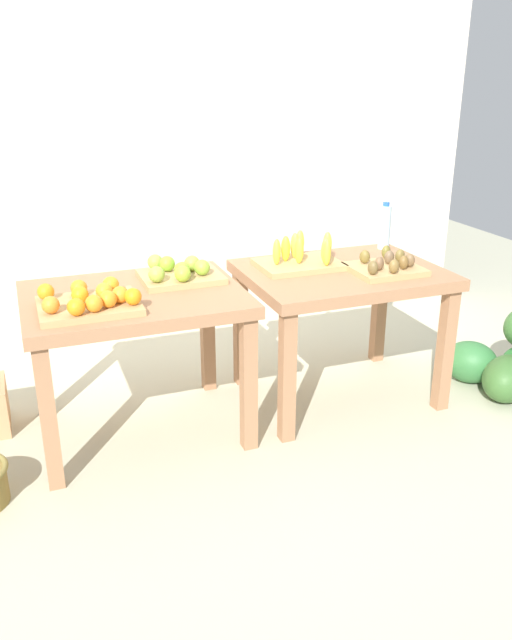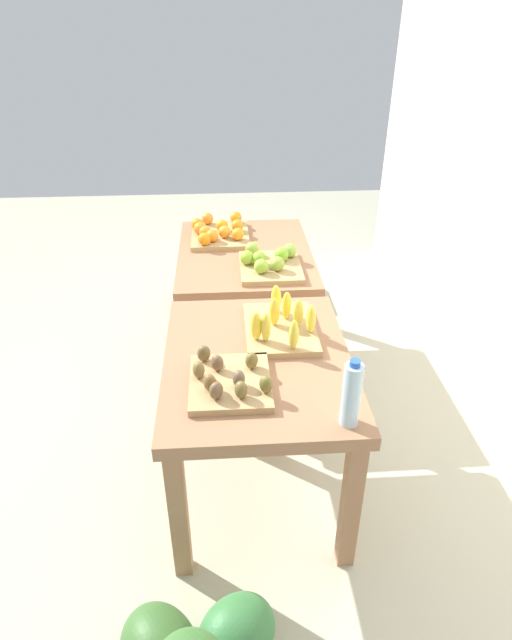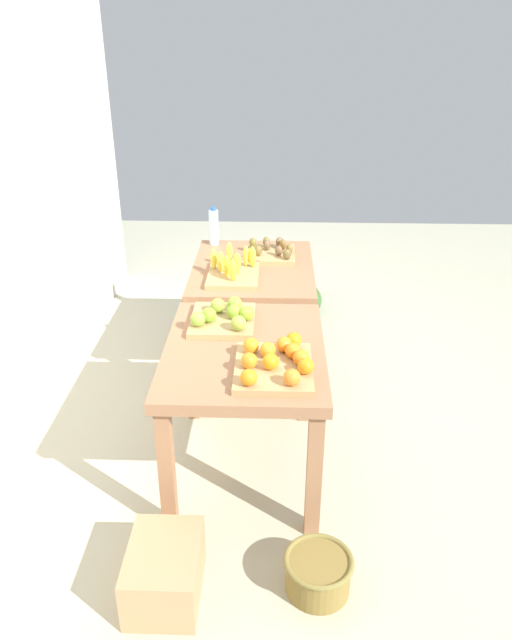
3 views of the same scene
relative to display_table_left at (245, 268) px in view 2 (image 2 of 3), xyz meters
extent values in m
plane|color=#B5B398|center=(0.56, 0.00, -0.64)|extent=(8.00, 8.00, 0.00)
cube|color=#9D6D4B|center=(0.00, 0.00, 0.08)|extent=(1.04, 0.80, 0.06)
cube|color=#9D6D4B|center=(-0.46, -0.34, -0.29)|extent=(0.07, 0.07, 0.69)
cube|color=#9D6D4B|center=(0.46, -0.34, -0.29)|extent=(0.07, 0.07, 0.69)
cube|color=#9D6D4B|center=(-0.46, 0.34, -0.29)|extent=(0.07, 0.07, 0.69)
cube|color=#9D6D4B|center=(0.46, 0.34, -0.29)|extent=(0.07, 0.07, 0.69)
cube|color=#9D6D4B|center=(1.12, 0.00, 0.08)|extent=(1.04, 0.80, 0.06)
cube|color=#9D6D4B|center=(0.66, -0.34, -0.29)|extent=(0.07, 0.07, 0.69)
cube|color=#9D6D4B|center=(1.58, -0.34, -0.29)|extent=(0.07, 0.07, 0.69)
cube|color=#9D6D4B|center=(0.66, 0.34, -0.29)|extent=(0.07, 0.07, 0.69)
cube|color=#9D6D4B|center=(1.58, 0.34, -0.29)|extent=(0.07, 0.07, 0.69)
cube|color=tan|center=(-0.22, -0.15, 0.12)|extent=(0.44, 0.36, 0.03)
sphere|color=orange|center=(-0.15, -0.12, 0.18)|extent=(0.10, 0.10, 0.08)
sphere|color=orange|center=(-0.40, -0.04, 0.18)|extent=(0.10, 0.10, 0.08)
sphere|color=orange|center=(-0.22, -0.27, 0.18)|extent=(0.11, 0.11, 0.08)
sphere|color=orange|center=(-0.15, -0.24, 0.18)|extent=(0.09, 0.09, 0.08)
sphere|color=orange|center=(-0.11, -0.04, 0.18)|extent=(0.10, 0.10, 0.08)
sphere|color=orange|center=(-0.39, -0.23, 0.18)|extent=(0.10, 0.10, 0.08)
sphere|color=orange|center=(-0.25, -0.04, 0.18)|extent=(0.10, 0.10, 0.08)
sphere|color=orange|center=(-0.29, -0.29, 0.18)|extent=(0.09, 0.09, 0.08)
sphere|color=orange|center=(-0.26, -0.13, 0.18)|extent=(0.09, 0.09, 0.08)
sphere|color=orange|center=(-0.09, -0.20, 0.18)|extent=(0.08, 0.08, 0.08)
sphere|color=orange|center=(-0.04, -0.24, 0.18)|extent=(0.08, 0.08, 0.08)
cube|color=tan|center=(0.27, 0.13, 0.12)|extent=(0.40, 0.34, 0.03)
sphere|color=#82BF2F|center=(0.22, 0.20, 0.18)|extent=(0.11, 0.11, 0.08)
sphere|color=#94B13F|center=(0.12, 0.04, 0.18)|extent=(0.11, 0.11, 0.08)
sphere|color=#82B02F|center=(0.26, 0.07, 0.18)|extent=(0.11, 0.11, 0.08)
sphere|color=#8AB93F|center=(0.17, 0.25, 0.18)|extent=(0.11, 0.11, 0.08)
sphere|color=#8BBC36|center=(0.36, 0.07, 0.18)|extent=(0.11, 0.11, 0.08)
sphere|color=#93B53D|center=(0.34, 0.16, 0.18)|extent=(0.08, 0.08, 0.08)
sphere|color=#92BE33|center=(0.25, 0.00, 0.18)|extent=(0.08, 0.08, 0.08)
cube|color=tan|center=(0.92, 0.12, 0.12)|extent=(0.44, 0.32, 0.03)
ellipsoid|color=yellow|center=(0.91, 0.09, 0.21)|extent=(0.06, 0.07, 0.14)
ellipsoid|color=yellow|center=(0.85, 0.15, 0.21)|extent=(0.06, 0.06, 0.14)
ellipsoid|color=yellow|center=(0.79, 0.11, 0.21)|extent=(0.06, 0.07, 0.14)
ellipsoid|color=yellow|center=(1.02, 0.00, 0.21)|extent=(0.06, 0.06, 0.14)
ellipsoid|color=yellow|center=(0.98, 0.25, 0.21)|extent=(0.06, 0.05, 0.14)
ellipsoid|color=yellow|center=(0.93, 0.20, 0.21)|extent=(0.06, 0.06, 0.14)
ellipsoid|color=yellow|center=(1.04, 0.04, 0.21)|extent=(0.05, 0.05, 0.14)
ellipsoid|color=yellow|center=(1.10, 0.15, 0.21)|extent=(0.06, 0.05, 0.14)
cube|color=tan|center=(1.31, -0.12, 0.12)|extent=(0.36, 0.32, 0.03)
ellipsoid|color=brown|center=(1.42, -0.18, 0.18)|extent=(0.07, 0.07, 0.07)
ellipsoid|color=brown|center=(1.28, -0.24, 0.18)|extent=(0.06, 0.06, 0.07)
ellipsoid|color=brown|center=(1.42, -0.08, 0.18)|extent=(0.07, 0.06, 0.07)
ellipsoid|color=brown|center=(1.24, -0.17, 0.18)|extent=(0.07, 0.07, 0.07)
ellipsoid|color=brown|center=(1.35, -0.09, 0.18)|extent=(0.06, 0.05, 0.07)
ellipsoid|color=brown|center=(1.23, -0.03, 0.18)|extent=(0.07, 0.07, 0.07)
ellipsoid|color=brown|center=(1.39, 0.01, 0.18)|extent=(0.07, 0.07, 0.07)
ellipsoid|color=brown|center=(1.17, -0.23, 0.18)|extent=(0.06, 0.07, 0.07)
ellipsoid|color=brown|center=(1.37, -0.20, 0.18)|extent=(0.07, 0.07, 0.07)
cylinder|color=silver|center=(1.55, 0.30, 0.24)|extent=(0.07, 0.07, 0.25)
cylinder|color=blue|center=(1.55, 0.30, 0.37)|extent=(0.04, 0.04, 0.02)
ellipsoid|color=#34723A|center=(1.94, -0.13, -0.51)|extent=(0.40, 0.40, 0.25)
cylinder|color=olive|center=(-0.80, -0.35, -0.56)|extent=(0.28, 0.28, 0.16)
torus|color=olive|center=(-0.80, -0.35, -0.48)|extent=(0.30, 0.30, 0.02)
cube|color=tan|center=(-0.84, 0.30, -0.51)|extent=(0.40, 0.30, 0.25)
camera|label=1|loc=(-0.49, -2.95, 1.12)|focal=36.50mm
camera|label=2|loc=(3.01, -0.13, 1.44)|focal=30.40mm
camera|label=3|loc=(-2.63, -0.15, 1.56)|focal=33.77mm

